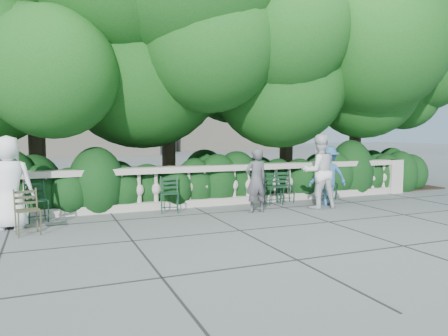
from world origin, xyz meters
name	(u,v)px	position (x,y,z in m)	size (l,w,h in m)	color
ground	(242,219)	(0.00, 0.00, 0.00)	(90.00, 90.00, 0.00)	#585D61
balustrade	(212,186)	(0.00, 1.80, 0.49)	(12.00, 0.44, 1.00)	#9E998E
shrub_hedge	(196,198)	(0.00, 3.00, 0.00)	(15.00, 2.60, 1.70)	black
tree_canopy	(217,55)	(0.69, 3.19, 3.96)	(15.04, 6.52, 6.78)	#3F3023
chair_a	(39,223)	(-3.98, 1.13, 0.00)	(0.44, 0.48, 0.84)	black
chair_b	(170,214)	(-1.27, 1.11, 0.00)	(0.44, 0.48, 0.84)	black
chair_d	(331,200)	(3.22, 1.29, 0.00)	(0.44, 0.48, 0.84)	black
chair_e	(276,205)	(1.47, 1.15, 0.00)	(0.44, 0.48, 0.84)	black
chair_f	(287,204)	(1.86, 1.28, 0.00)	(0.44, 0.48, 0.84)	black
chair_weathered	(30,237)	(-4.12, 0.01, 0.00)	(0.44, 0.48, 0.84)	black
person_businessman	(9,183)	(-4.48, 0.78, 0.89)	(0.87, 0.57, 1.78)	white
person_woman_grey	(256,180)	(0.59, 0.52, 0.73)	(0.54, 0.35, 1.47)	#46464C
person_casual_man	(319,171)	(2.23, 0.45, 0.89)	(0.86, 0.67, 1.77)	silver
person_older_blue	(328,176)	(2.68, 0.70, 0.75)	(0.96, 0.55, 1.49)	#2F5B8D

